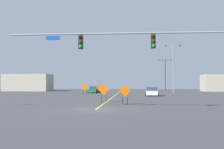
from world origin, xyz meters
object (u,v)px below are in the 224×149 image
at_px(traffic_signal_assembly, 148,46).
at_px(construction_sign_median_near, 85,87).
at_px(construction_sign_right_shoulder, 100,88).
at_px(construction_sign_left_lane, 125,92).
at_px(car_white_approaching, 152,92).
at_px(car_green_far, 94,90).
at_px(street_lamp_mid_right, 173,65).
at_px(street_lamp_near_left, 165,72).
at_px(construction_sign_right_lane, 104,90).

bearing_deg(traffic_signal_assembly, construction_sign_median_near, 111.37).
relative_size(construction_sign_right_shoulder, construction_sign_left_lane, 0.99).
xyz_separation_m(construction_sign_median_near, car_white_approaching, (10.89, -0.11, -0.66)).
distance_m(construction_sign_right_shoulder, car_green_far, 5.63).
bearing_deg(car_white_approaching, construction_sign_right_shoulder, 141.62).
relative_size(traffic_signal_assembly, street_lamp_mid_right, 1.72).
relative_size(traffic_signal_assembly, car_white_approaching, 4.07).
relative_size(traffic_signal_assembly, construction_sign_median_near, 8.06).
relative_size(street_lamp_mid_right, construction_sign_left_lane, 5.20).
relative_size(street_lamp_near_left, car_green_far, 1.82).
height_order(street_lamp_near_left, car_green_far, street_lamp_near_left).
height_order(construction_sign_right_shoulder, car_white_approaching, construction_sign_right_shoulder).
bearing_deg(car_white_approaching, construction_sign_right_lane, -113.50).
bearing_deg(traffic_signal_assembly, car_white_approaching, 84.98).
xyz_separation_m(construction_sign_left_lane, construction_sign_median_near, (-7.06, 17.71, 0.14)).
bearing_deg(construction_sign_median_near, construction_sign_right_lane, -71.94).
bearing_deg(construction_sign_right_lane, traffic_signal_assembly, -63.29).
relative_size(traffic_signal_assembly, construction_sign_right_lane, 8.52).
distance_m(car_green_far, car_white_approaching, 16.87).
bearing_deg(construction_sign_left_lane, construction_sign_right_lane, 125.45).
relative_size(street_lamp_near_left, construction_sign_median_near, 3.98).
distance_m(construction_sign_left_lane, car_green_far, 31.14).
height_order(construction_sign_median_near, car_green_far, construction_sign_median_near).
xyz_separation_m(traffic_signal_assembly, construction_sign_right_shoulder, (-7.32, 30.00, -3.71)).
distance_m(street_lamp_near_left, construction_sign_median_near, 31.74).
xyz_separation_m(traffic_signal_assembly, construction_sign_right_lane, (-4.21, 8.37, -3.61)).
relative_size(construction_sign_left_lane, construction_sign_median_near, 0.90).
bearing_deg(car_green_far, car_white_approaching, -48.67).
bearing_deg(car_white_approaching, construction_sign_left_lane, -102.26).
height_order(construction_sign_right_shoulder, construction_sign_median_near, construction_sign_median_near).
xyz_separation_m(construction_sign_right_lane, car_green_far, (-4.94, 26.93, -0.59)).
distance_m(street_lamp_mid_right, construction_sign_left_lane, 30.34).
bearing_deg(construction_sign_median_near, construction_sign_left_lane, -68.25).
bearing_deg(car_white_approaching, street_lamp_mid_right, 64.95).
bearing_deg(construction_sign_left_lane, street_lamp_near_left, 78.08).
height_order(street_lamp_near_left, construction_sign_right_lane, street_lamp_near_left).
xyz_separation_m(street_lamp_near_left, street_lamp_mid_right, (-0.44, -15.96, 0.73)).
bearing_deg(construction_sign_right_lane, construction_sign_median_near, 108.06).
bearing_deg(street_lamp_mid_right, traffic_signal_assembly, -101.98).
bearing_deg(street_lamp_near_left, construction_sign_left_lane, -101.92).
bearing_deg(car_green_far, street_lamp_mid_right, -5.71).
relative_size(street_lamp_mid_right, construction_sign_right_shoulder, 5.25).
bearing_deg(traffic_signal_assembly, construction_sign_right_shoulder, 103.71).
bearing_deg(car_green_far, traffic_signal_assembly, -75.46).
bearing_deg(construction_sign_median_near, street_lamp_mid_right, 34.25).
xyz_separation_m(construction_sign_right_lane, car_white_approaching, (6.20, 14.26, -0.57)).
height_order(construction_sign_left_lane, construction_sign_median_near, construction_sign_median_near).
height_order(traffic_signal_assembly, construction_sign_median_near, traffic_signal_assembly).
bearing_deg(construction_sign_median_near, car_green_far, 91.15).
height_order(construction_sign_left_lane, car_white_approaching, construction_sign_left_lane).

